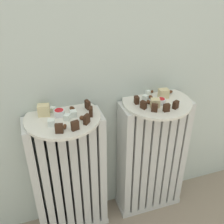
# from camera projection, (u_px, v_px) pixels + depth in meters

# --- Properties ---
(radiator_left) EXTENTS (0.34, 0.13, 0.64)m
(radiator_left) POSITION_uv_depth(u_px,v_px,m) (69.00, 178.00, 1.27)
(radiator_left) COLOR silver
(radiator_left) RESTS_ON ground_plane
(radiator_right) EXTENTS (0.34, 0.13, 0.64)m
(radiator_right) POSITION_uv_depth(u_px,v_px,m) (151.00, 159.00, 1.38)
(radiator_right) COLOR silver
(radiator_right) RESTS_ON ground_plane
(plate_left) EXTENTS (0.31, 0.31, 0.01)m
(plate_left) POSITION_uv_depth(u_px,v_px,m) (63.00, 117.00, 1.10)
(plate_left) COLOR silver
(plate_left) RESTS_ON radiator_left
(plate_right) EXTENTS (0.31, 0.31, 0.01)m
(plate_right) POSITION_uv_depth(u_px,v_px,m) (157.00, 102.00, 1.21)
(plate_right) COLOR silver
(plate_right) RESTS_ON radiator_right
(dark_cake_slice_left_0) EXTENTS (0.03, 0.02, 0.04)m
(dark_cake_slice_left_0) POSITION_uv_depth(u_px,v_px,m) (59.00, 128.00, 0.99)
(dark_cake_slice_left_0) COLOR #382114
(dark_cake_slice_left_0) RESTS_ON plate_left
(dark_cake_slice_left_1) EXTENTS (0.03, 0.02, 0.04)m
(dark_cake_slice_left_1) POSITION_uv_depth(u_px,v_px,m) (75.00, 126.00, 1.00)
(dark_cake_slice_left_1) COLOR #382114
(dark_cake_slice_left_1) RESTS_ON plate_left
(dark_cake_slice_left_2) EXTENTS (0.03, 0.03, 0.04)m
(dark_cake_slice_left_2) POSITION_uv_depth(u_px,v_px,m) (87.00, 119.00, 1.04)
(dark_cake_slice_left_2) COLOR #382114
(dark_cake_slice_left_2) RESTS_ON plate_left
(dark_cake_slice_left_3) EXTENTS (0.02, 0.03, 0.04)m
(dark_cake_slice_left_3) POSITION_uv_depth(u_px,v_px,m) (91.00, 112.00, 1.09)
(dark_cake_slice_left_3) COLOR #382114
(dark_cake_slice_left_3) RESTS_ON plate_left
(dark_cake_slice_left_4) EXTENTS (0.02, 0.03, 0.04)m
(dark_cake_slice_left_4) POSITION_uv_depth(u_px,v_px,m) (88.00, 105.00, 1.14)
(dark_cake_slice_left_4) COLOR #382114
(dark_cake_slice_left_4) RESTS_ON plate_left
(marble_cake_slice_left_0) EXTENTS (0.05, 0.04, 0.05)m
(marble_cake_slice_left_0) POSITION_uv_depth(u_px,v_px,m) (44.00, 110.00, 1.09)
(marble_cake_slice_left_0) COLOR beige
(marble_cake_slice_left_0) RESTS_ON plate_left
(turkish_delight_left_0) EXTENTS (0.03, 0.03, 0.03)m
(turkish_delight_left_0) POSITION_uv_depth(u_px,v_px,m) (51.00, 123.00, 1.03)
(turkish_delight_left_0) COLOR white
(turkish_delight_left_0) RESTS_ON plate_left
(turkish_delight_left_1) EXTENTS (0.03, 0.03, 0.03)m
(turkish_delight_left_1) POSITION_uv_depth(u_px,v_px,m) (73.00, 114.00, 1.09)
(turkish_delight_left_1) COLOR white
(turkish_delight_left_1) RESTS_ON plate_left
(turkish_delight_left_2) EXTENTS (0.03, 0.03, 0.02)m
(turkish_delight_left_2) POSITION_uv_depth(u_px,v_px,m) (67.00, 117.00, 1.07)
(turkish_delight_left_2) COLOR white
(turkish_delight_left_2) RESTS_ON plate_left
(turkish_delight_left_3) EXTENTS (0.03, 0.03, 0.02)m
(turkish_delight_left_3) POSITION_uv_depth(u_px,v_px,m) (52.00, 109.00, 1.12)
(turkish_delight_left_3) COLOR white
(turkish_delight_left_3) RESTS_ON plate_left
(medjool_date_left_0) EXTENTS (0.02, 0.02, 0.02)m
(medjool_date_left_0) POSITION_uv_depth(u_px,v_px,m) (82.00, 118.00, 1.07)
(medjool_date_left_0) COLOR #4C2814
(medjool_date_left_0) RESTS_ON plate_left
(medjool_date_left_1) EXTENTS (0.02, 0.03, 0.01)m
(medjool_date_left_1) POSITION_uv_depth(u_px,v_px,m) (65.00, 126.00, 1.02)
(medjool_date_left_1) COLOR #4C2814
(medjool_date_left_1) RESTS_ON plate_left
(medjool_date_left_2) EXTENTS (0.03, 0.03, 0.02)m
(medjool_date_left_2) POSITION_uv_depth(u_px,v_px,m) (72.00, 108.00, 1.13)
(medjool_date_left_2) COLOR #4C2814
(medjool_date_left_2) RESTS_ON plate_left
(jam_bowl_left) EXTENTS (0.04, 0.04, 0.03)m
(jam_bowl_left) POSITION_uv_depth(u_px,v_px,m) (59.00, 113.00, 1.09)
(jam_bowl_left) COLOR white
(jam_bowl_left) RESTS_ON plate_left
(dark_cake_slice_right_0) EXTENTS (0.02, 0.03, 0.03)m
(dark_cake_slice_right_0) POSITION_uv_depth(u_px,v_px,m) (137.00, 100.00, 1.18)
(dark_cake_slice_right_0) COLOR #382114
(dark_cake_slice_right_0) RESTS_ON plate_right
(dark_cake_slice_right_1) EXTENTS (0.03, 0.03, 0.03)m
(dark_cake_slice_right_1) POSITION_uv_depth(u_px,v_px,m) (143.00, 105.00, 1.14)
(dark_cake_slice_right_1) COLOR #382114
(dark_cake_slice_right_1) RESTS_ON plate_right
(dark_cake_slice_right_2) EXTENTS (0.03, 0.03, 0.03)m
(dark_cake_slice_right_2) POSITION_uv_depth(u_px,v_px,m) (155.00, 108.00, 1.12)
(dark_cake_slice_right_2) COLOR #382114
(dark_cake_slice_right_2) RESTS_ON plate_right
(dark_cake_slice_right_3) EXTENTS (0.03, 0.02, 0.03)m
(dark_cake_slice_right_3) POSITION_uv_depth(u_px,v_px,m) (167.00, 108.00, 1.12)
(dark_cake_slice_right_3) COLOR #382114
(dark_cake_slice_right_3) RESTS_ON plate_right
(dark_cake_slice_right_4) EXTENTS (0.03, 0.03, 0.03)m
(dark_cake_slice_right_4) POSITION_uv_depth(u_px,v_px,m) (176.00, 105.00, 1.14)
(dark_cake_slice_right_4) COLOR #382114
(dark_cake_slice_right_4) RESTS_ON plate_right
(marble_cake_slice_right_0) EXTENTS (0.04, 0.04, 0.04)m
(marble_cake_slice_right_0) POSITION_uv_depth(u_px,v_px,m) (164.00, 93.00, 1.22)
(marble_cake_slice_right_0) COLOR beige
(marble_cake_slice_right_0) RESTS_ON plate_right
(marble_cake_slice_right_1) EXTENTS (0.05, 0.04, 0.04)m
(marble_cake_slice_right_1) POSITION_uv_depth(u_px,v_px,m) (155.00, 103.00, 1.15)
(marble_cake_slice_right_1) COLOR beige
(marble_cake_slice_right_1) RESTS_ON plate_right
(turkish_delight_right_0) EXTENTS (0.03, 0.03, 0.02)m
(turkish_delight_right_0) POSITION_uv_depth(u_px,v_px,m) (145.00, 97.00, 1.21)
(turkish_delight_right_0) COLOR white
(turkish_delight_right_0) RESTS_ON plate_right
(turkish_delight_right_1) EXTENTS (0.02, 0.02, 0.02)m
(turkish_delight_right_1) POSITION_uv_depth(u_px,v_px,m) (148.00, 92.00, 1.26)
(turkish_delight_right_1) COLOR white
(turkish_delight_right_1) RESTS_ON plate_right
(medjool_date_right_0) EXTENTS (0.02, 0.03, 0.02)m
(medjool_date_right_0) POSITION_uv_depth(u_px,v_px,m) (151.00, 97.00, 1.22)
(medjool_date_right_0) COLOR #4C2814
(medjool_date_right_0) RESTS_ON plate_right
(medjool_date_right_1) EXTENTS (0.02, 0.03, 0.02)m
(medjool_date_right_1) POSITION_uv_depth(u_px,v_px,m) (148.00, 102.00, 1.18)
(medjool_date_right_1) COLOR #4C2814
(medjool_date_right_1) RESTS_ON plate_right
(medjool_date_right_2) EXTENTS (0.03, 0.02, 0.02)m
(medjool_date_right_2) POSITION_uv_depth(u_px,v_px,m) (170.00, 92.00, 1.27)
(medjool_date_right_2) COLOR #4C2814
(medjool_date_right_2) RESTS_ON plate_right
(medjool_date_right_3) EXTENTS (0.02, 0.03, 0.01)m
(medjool_date_right_3) POSITION_uv_depth(u_px,v_px,m) (151.00, 91.00, 1.28)
(medjool_date_right_3) COLOR #4C2814
(medjool_date_right_3) RESTS_ON plate_right
(jam_bowl_right) EXTENTS (0.04, 0.04, 0.02)m
(jam_bowl_right) POSITION_uv_depth(u_px,v_px,m) (161.00, 101.00, 1.18)
(jam_bowl_right) COLOR white
(jam_bowl_right) RESTS_ON plate_right
(fork) EXTENTS (0.06, 0.09, 0.00)m
(fork) POSITION_uv_depth(u_px,v_px,m) (156.00, 102.00, 1.19)
(fork) COLOR #B7B7BC
(fork) RESTS_ON plate_right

